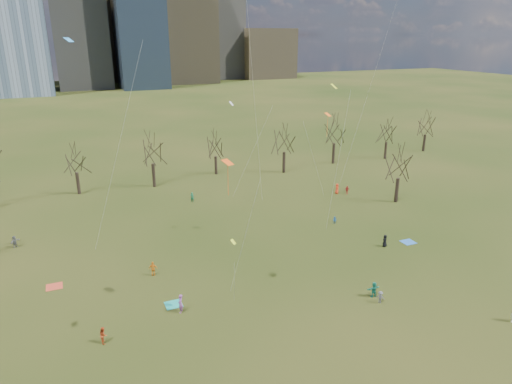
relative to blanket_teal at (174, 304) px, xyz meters
name	(u,v)px	position (x,y,z in m)	size (l,w,h in m)	color
ground	(303,295)	(12.26, -3.24, -0.01)	(500.00, 500.00, 0.00)	black
downtown_skyline	(88,2)	(9.83, 207.41, 38.99)	(212.50, 78.00, 118.00)	slate
bare_tree_row	(197,151)	(12.18, 33.99, 6.10)	(113.04, 29.80, 9.50)	black
blanket_teal	(174,304)	(0.00, 0.00, 0.00)	(1.60, 1.50, 0.03)	teal
blanket_navy	(408,242)	(30.22, 2.40, 0.00)	(1.60, 1.50, 0.03)	blue
blanket_crimson	(54,287)	(-10.56, 8.00, 0.00)	(1.60, 1.50, 0.03)	#C64027
person_2	(103,335)	(-6.69, -3.36, 0.73)	(0.72, 0.56, 1.49)	#C3451B
person_3	(380,297)	(18.44, -7.41, 0.61)	(0.80, 0.46, 1.24)	slate
person_4	(153,269)	(-0.70, 6.34, 0.80)	(0.96, 0.40, 1.63)	orange
person_5	(374,289)	(18.54, -6.25, 0.78)	(1.48, 0.47, 1.60)	#1C7E67
person_6	(385,241)	(26.68, 2.53, 0.76)	(0.76, 0.49, 1.55)	black
person_7	(180,304)	(0.34, -1.50, 0.91)	(0.67, 0.44, 1.84)	#A152A4
person_8	(335,220)	(24.86, 10.97, 0.52)	(0.52, 0.40, 1.06)	#296AB2
person_10	(347,190)	(33.38, 20.88, 0.67)	(0.80, 0.33, 1.37)	red
person_11	(15,242)	(-14.89, 19.80, 0.72)	(1.37, 0.44, 1.48)	slate
person_12	(337,189)	(31.92, 21.60, 0.84)	(0.84, 0.55, 1.71)	#F53D1B
person_13	(192,197)	(9.22, 27.00, 0.75)	(0.56, 0.37, 1.54)	#186C43
kites_airborne	(246,116)	(11.89, 10.87, 15.61)	(55.74, 33.14, 36.17)	#FF5915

